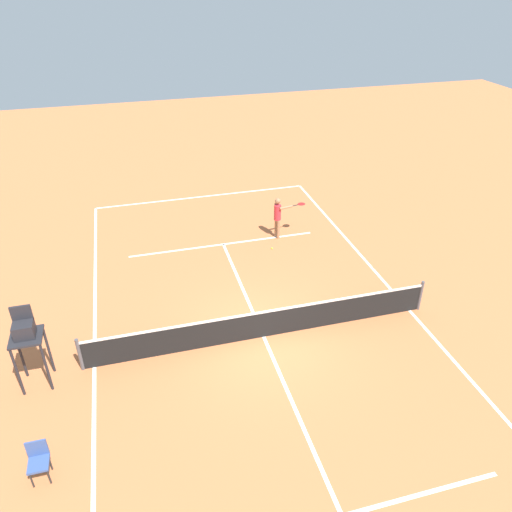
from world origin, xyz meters
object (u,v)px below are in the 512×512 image
Objects in this scene: courtside_chair_near at (38,459)px; player_serving at (279,214)px; umpire_chair at (26,336)px; tennis_ball at (272,248)px.

player_serving is at bearing -132.52° from courtside_chair_near.
player_serving is at bearing -145.09° from umpire_chair.
player_serving reaches higher than tennis_ball.
player_serving is 12.29m from courtside_chair_near.
tennis_ball is (0.53, 0.88, -1.00)m from player_serving.
courtside_chair_near is at bearing 46.45° from tennis_ball.
player_serving reaches higher than courtside_chair_near.
umpire_chair is at bearing 32.41° from tennis_ball.
tennis_ball is 0.07× the size of courtside_chair_near.
courtside_chair_near is (7.77, 8.17, 0.50)m from tennis_ball.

